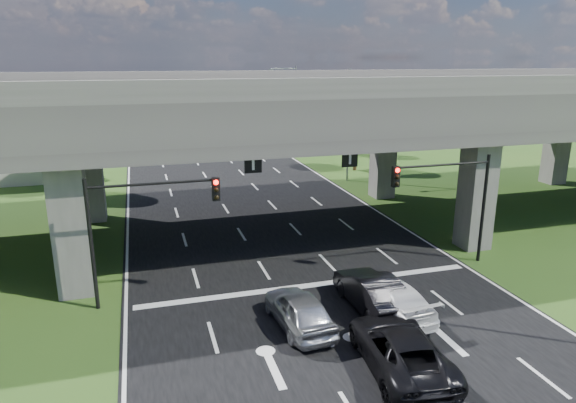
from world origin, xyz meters
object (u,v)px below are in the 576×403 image
signal_right (451,191)px  streetlight_far (345,117)px  signal_left (141,216)px  car_silver (299,310)px  car_trailing (400,348)px  car_dark (372,291)px  streetlight_beyond (292,102)px  car_white (389,297)px

signal_right → streetlight_far: size_ratio=0.60×
signal_left → streetlight_far: 26.95m
car_silver → car_trailing: car_silver is taller
signal_left → car_dark: bearing=-20.0°
streetlight_beyond → car_silver: streetlight_beyond is taller
signal_left → streetlight_far: bearing=48.2°
car_dark → car_white: car_dark is taller
streetlight_beyond → car_trailing: 45.29m
signal_left → car_dark: 10.77m
car_white → car_trailing: 4.18m
signal_left → streetlight_far: size_ratio=0.60×
streetlight_far → signal_left: bearing=-131.8°
signal_right → signal_left: size_ratio=1.00×
streetlight_beyond → car_trailing: (-9.30, -44.04, -5.03)m
car_silver → car_dark: (3.60, 0.63, 0.05)m
streetlight_far → streetlight_beyond: size_ratio=1.00×
signal_right → signal_left: same height
streetlight_beyond → car_dark: 40.73m
streetlight_beyond → car_dark: bearing=-101.8°
car_trailing → streetlight_far: bearing=-102.0°
signal_right → streetlight_far: (2.27, 20.06, 1.66)m
streetlight_beyond → car_silver: (-11.90, -40.20, -5.03)m
signal_right → car_silver: 11.01m
signal_left → streetlight_far: (17.92, 20.06, 1.66)m
signal_right → streetlight_beyond: (2.27, 36.06, 1.66)m
streetlight_far → car_dark: bearing=-109.4°
streetlight_beyond → car_white: 41.21m
streetlight_far → car_silver: (-11.90, -24.20, -5.03)m
signal_right → streetlight_beyond: bearing=86.4°
car_dark → car_white: size_ratio=0.96×
streetlight_far → car_white: streetlight_far is taller
signal_left → car_trailing: bearing=-42.8°
signal_right → streetlight_beyond: 36.17m
car_dark → streetlight_far: bearing=-109.7°
signal_left → car_silver: size_ratio=1.30×
signal_left → streetlight_beyond: streetlight_beyond is taller
signal_right → car_white: signal_right is taller
signal_left → streetlight_beyond: 40.30m
signal_left → car_dark: size_ratio=1.18×
streetlight_far → car_dark: size_ratio=1.97×
signal_left → car_white: (10.16, -4.09, -3.39)m
streetlight_far → car_trailing: bearing=-108.3°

